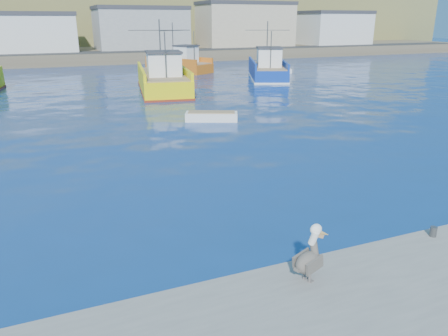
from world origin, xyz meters
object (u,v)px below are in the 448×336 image
at_px(boat_orange, 180,64).
at_px(skiff_mid, 212,117).
at_px(trawler_blue, 267,70).
at_px(skiff_far, 285,70).
at_px(trawler_yellow_b, 163,80).
at_px(pelican, 310,257).

xyz_separation_m(boat_orange, skiff_mid, (-6.74, -28.82, -0.82)).
relative_size(trawler_blue, skiff_mid, 3.08).
bearing_deg(skiff_far, trawler_blue, -137.56).
bearing_deg(trawler_yellow_b, boat_orange, 66.97).
bearing_deg(skiff_mid, skiff_far, 50.30).
relative_size(trawler_yellow_b, skiff_far, 3.58).
bearing_deg(trawler_blue, skiff_far, 42.44).
xyz_separation_m(trawler_blue, skiff_far, (5.11, 4.67, -0.78)).
xyz_separation_m(skiff_mid, pelican, (-4.98, -19.56, 0.88)).
bearing_deg(trawler_blue, skiff_mid, -127.37).
distance_m(boat_orange, skiff_mid, 29.61).
bearing_deg(skiff_mid, trawler_yellow_b, 88.51).
height_order(trawler_yellow_b, trawler_blue, trawler_yellow_b).
xyz_separation_m(skiff_mid, skiff_far, (19.21, 23.13, -0.01)).
relative_size(skiff_mid, pelican, 2.55).
xyz_separation_m(trawler_yellow_b, pelican, (-5.34, -33.37, 0.02)).
height_order(trawler_blue, pelican, trawler_blue).
distance_m(trawler_blue, skiff_mid, 23.24).
xyz_separation_m(boat_orange, skiff_far, (12.47, -5.69, -0.83)).
bearing_deg(trawler_blue, pelican, -116.65).
xyz_separation_m(trawler_yellow_b, trawler_blue, (13.74, 4.65, -0.09)).
bearing_deg(skiff_far, boat_orange, 155.48).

